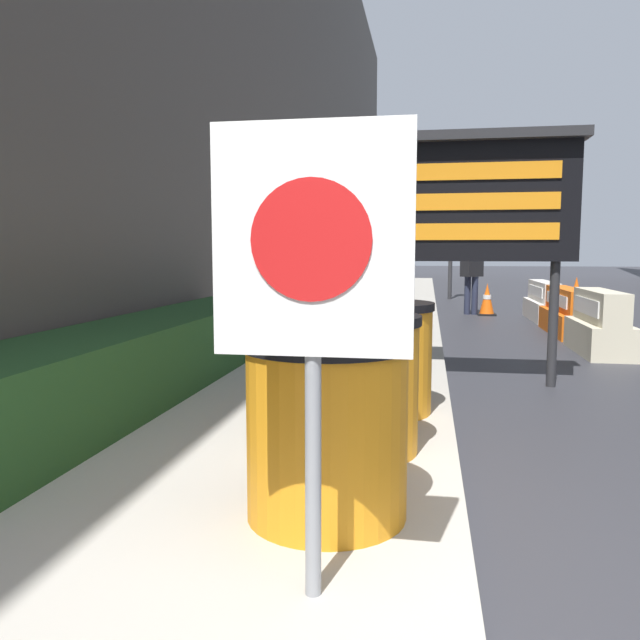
% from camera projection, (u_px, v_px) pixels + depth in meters
% --- Properties ---
extents(ground_plane, '(120.00, 120.00, 0.00)m').
position_uv_depth(ground_plane, '(477.00, 627.00, 2.39)').
color(ground_plane, '#2D2D33').
extents(sidewalk_left, '(3.31, 56.00, 0.16)m').
position_uv_depth(sidewalk_left, '(80.00, 570.00, 2.67)').
color(sidewalk_left, '#A39E93').
rests_on(sidewalk_left, ground_plane).
extents(hedge_strip, '(0.90, 5.87, 0.66)m').
position_uv_depth(hedge_strip, '(153.00, 354.00, 5.77)').
color(hedge_strip, '#1E421E').
rests_on(hedge_strip, sidewalk_left).
extents(barrel_drum_foreground, '(0.80, 0.80, 0.88)m').
position_uv_depth(barrel_drum_foreground, '(327.00, 426.00, 2.99)').
color(barrel_drum_foreground, orange).
rests_on(barrel_drum_foreground, sidewalk_left).
extents(barrel_drum_middle, '(0.80, 0.80, 0.88)m').
position_uv_depth(barrel_drum_middle, '(358.00, 383.00, 3.98)').
color(barrel_drum_middle, orange).
rests_on(barrel_drum_middle, sidewalk_left).
extents(barrel_drum_back, '(0.80, 0.80, 0.88)m').
position_uv_depth(barrel_drum_back, '(383.00, 357.00, 4.96)').
color(barrel_drum_back, orange).
rests_on(barrel_drum_back, sidewalk_left).
extents(warning_sign, '(0.72, 0.08, 1.73)m').
position_uv_depth(warning_sign, '(312.00, 271.00, 2.19)').
color(warning_sign, gray).
rests_on(warning_sign, sidewalk_left).
extents(message_board, '(2.16, 0.36, 2.67)m').
position_uv_depth(message_board, '(477.00, 200.00, 6.56)').
color(message_board, '#28282B').
rests_on(message_board, ground_plane).
extents(jersey_barrier_cream, '(0.61, 1.66, 0.89)m').
position_uv_depth(jersey_barrier_cream, '(600.00, 326.00, 8.75)').
color(jersey_barrier_cream, beige).
rests_on(jersey_barrier_cream, ground_plane).
extents(jersey_barrier_orange_far, '(0.58, 2.11, 0.80)m').
position_uv_depth(jersey_barrier_orange_far, '(567.00, 314.00, 10.82)').
color(jersey_barrier_orange_far, orange).
rests_on(jersey_barrier_orange_far, ground_plane).
extents(jersey_barrier_white, '(0.52, 2.04, 0.81)m').
position_uv_depth(jersey_barrier_white, '(543.00, 303.00, 13.05)').
color(jersey_barrier_white, silver).
rests_on(jersey_barrier_white, ground_plane).
extents(traffic_cone_near, '(0.44, 0.44, 0.79)m').
position_uv_depth(traffic_cone_near, '(576.00, 292.00, 15.89)').
color(traffic_cone_near, black).
rests_on(traffic_cone_near, ground_plane).
extents(traffic_cone_mid, '(0.40, 0.40, 0.72)m').
position_uv_depth(traffic_cone_mid, '(487.00, 300.00, 13.99)').
color(traffic_cone_mid, black).
rests_on(traffic_cone_mid, ground_plane).
extents(traffic_light_near_curb, '(0.28, 0.45, 3.53)m').
position_uv_depth(traffic_light_near_curb, '(452.00, 213.00, 18.46)').
color(traffic_light_near_curb, '#2D2D30').
rests_on(traffic_light_near_curb, ground_plane).
extents(pedestrian_worker, '(0.53, 0.52, 1.78)m').
position_uv_depth(pedestrian_worker, '(472.00, 268.00, 14.11)').
color(pedestrian_worker, '#23283D').
rests_on(pedestrian_worker, ground_plane).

